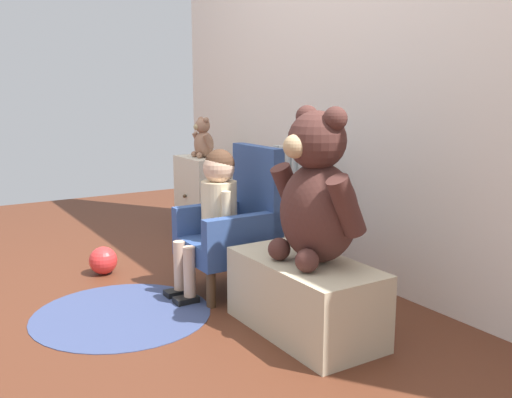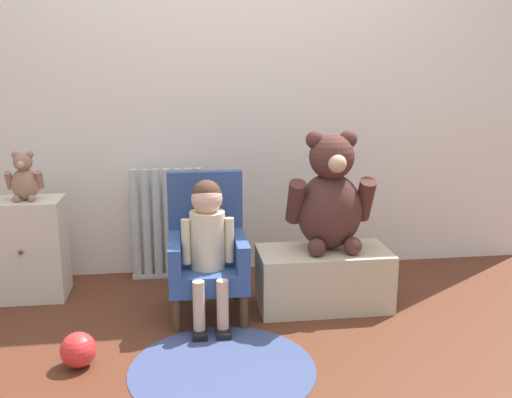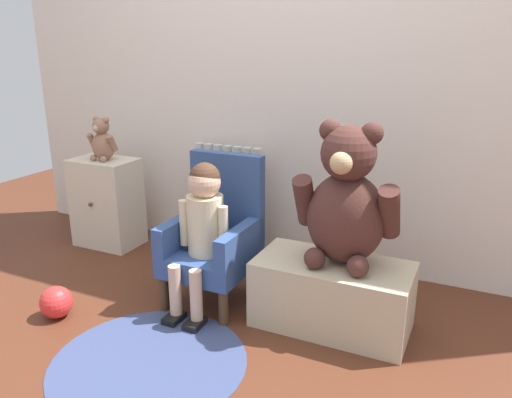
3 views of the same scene
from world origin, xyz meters
The scene contains 11 objects.
ground_plane centered at (0.00, 0.00, 0.00)m, with size 6.00×6.00×0.00m, color #532919.
back_wall centered at (0.00, 1.22, 1.20)m, with size 3.80×0.05×2.40m, color silver.
radiator centered at (-0.39, 1.10, 0.32)m, with size 0.43×0.05×0.65m.
small_dresser centered at (-1.14, 0.89, 0.27)m, with size 0.39×0.29×0.54m.
child_armchair centered at (-0.19, 0.59, 0.32)m, with size 0.38×0.41×0.71m.
child_figure centered at (-0.19, 0.48, 0.45)m, with size 0.25×0.35×0.70m.
low_bench centered at (0.41, 0.56, 0.15)m, with size 0.68×0.34×0.30m, color #BEAE8E.
large_teddy_bear centered at (0.44, 0.59, 0.57)m, with size 0.45×0.31×0.61m.
small_teddy_bear centered at (-1.12, 0.88, 0.66)m, with size 0.19×0.13×0.26m.
floor_rug centered at (-0.16, -0.01, 0.00)m, with size 0.78×0.78×0.01m, color #37436C.
toy_ball centered at (-0.76, 0.09, 0.07)m, with size 0.15×0.15×0.15m, color red.
Camera 2 is at (-0.31, -2.15, 1.23)m, focal length 40.00 mm.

